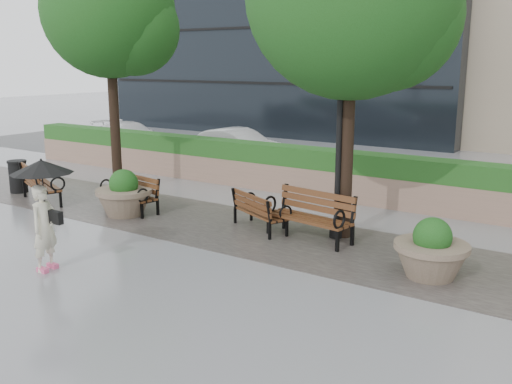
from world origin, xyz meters
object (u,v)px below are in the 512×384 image
Objects in this scene: bench_0 at (41,192)px; bench_3 at (309,226)px; planter_left at (124,198)px; car_left at (130,137)px; car_right at (238,147)px; planter_right at (431,254)px; lamppost at (338,154)px; trash_bin at (18,177)px; bench_2 at (260,219)px; pedestrian at (44,204)px; bench_1 at (131,201)px.

bench_3 is (7.64, 1.14, 0.01)m from bench_0.
car_left reaches higher than planter_left.
car_left is (-12.42, 6.73, 0.30)m from bench_3.
car_right is at bearing 143.37° from bench_3.
planter_right is at bearing -123.03° from car_right.
planter_left is (-4.77, -0.81, 0.15)m from bench_3.
bench_0 is 8.35m from lamppost.
car_left is at bearing 113.07° from trash_bin.
bench_2 is 13.01m from car_left.
car_right reaches higher than planter_right.
bench_0 is at bearing 34.81° from bench_2.
pedestrian is (-5.96, -3.52, 0.81)m from planter_right.
car_right is at bearing 6.48° from pedestrian.
car_right is at bearing -74.28° from bench_0.
pedestrian is (3.59, -10.99, 0.59)m from car_right.
planter_left is at bearing -150.97° from bench_0.
car_right is at bearing -26.55° from bench_2.
bench_3 is 1.45× the size of planter_left.
car_left is at bearing 145.47° from bench_1.
trash_bin is 8.15m from car_left.
planter_right is 17.00m from car_left.
car_left is at bearing 94.91° from car_right.
pedestrian reaches higher than planter_right.
bench_2 is at bearing 16.51° from bench_1.
planter_right is at bearing -103.15° from car_left.
bench_2 is (3.64, 0.46, -0.02)m from bench_1.
lamppost is at bearing 55.42° from bench_3.
trash_bin is at bearing -172.87° from lamppost.
pedestrian reaches higher than trash_bin.
lamppost reaches higher than pedestrian.
car_right is (5.72, -0.01, 0.04)m from car_left.
planter_left is 7.61m from planter_right.
bench_3 reaches higher than bench_0.
trash_bin is (-4.46, 0.05, -0.01)m from planter_left.
bench_2 is at bearing -165.65° from lamppost.
trash_bin is at bearing -166.84° from bench_3.
lamppost is 0.99× the size of car_left.
bench_0 is 10.49m from planter_right.
car_left reaches higher than bench_3.
bench_1 is 4.94m from bench_3.
bench_3 is (1.29, -0.01, 0.05)m from bench_2.
bench_3 is at bearing -130.08° from car_right.
trash_bin is 7.10m from pedestrian.
pedestrian is (-1.83, -4.28, 0.99)m from bench_2.
bench_3 is 1.65m from lamppost.
bench_3 is 9.50m from car_right.
pedestrian reaches higher than bench_3.
pedestrian is (-3.11, -4.27, 0.93)m from bench_3.
planter_right is (7.61, 0.07, -0.03)m from planter_left.
bench_0 is 5.58m from pedestrian.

